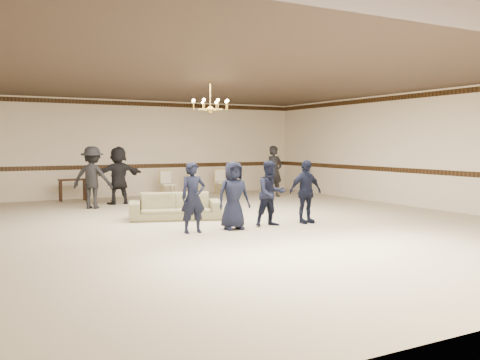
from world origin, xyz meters
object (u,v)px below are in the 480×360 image
object	(u,v)px
chandelier	(210,96)
adult_right	(274,171)
boy_b	(234,195)
settee	(175,206)
adult_left	(92,178)
banquet_chair_mid	(196,183)
boy_d	(305,192)
banquet_chair_right	(222,182)
boy_a	(193,198)
console_table	(73,190)
banquet_chair_left	(168,184)
boy_c	(271,193)
adult_mid	(118,175)

from	to	relation	value
chandelier	adult_right	world-z (taller)	chandelier
boy_b	settee	world-z (taller)	boy_b
adult_left	banquet_chair_mid	bearing A→B (deg)	-119.32
boy_d	banquet_chair_right	world-z (taller)	boy_d
settee	banquet_chair_right	xyz separation A→B (m)	(3.66, 4.92, 0.12)
chandelier	adult_left	size ratio (longest dim) A/B	0.56
boy_a	settee	distance (m)	1.99
boy_d	boy_a	bearing A→B (deg)	179.48
chandelier	console_table	world-z (taller)	chandelier
settee	console_table	distance (m)	5.29
boy_a	banquet_chair_left	size ratio (longest dim) A/B	1.64
boy_c	console_table	distance (m)	7.57
boy_b	banquet_chair_left	bearing A→B (deg)	84.93
chandelier	adult_mid	world-z (taller)	chandelier
boy_b	banquet_chair_mid	xyz separation A→B (m)	(2.14, 6.84, -0.27)
boy_a	boy_d	bearing A→B (deg)	2.66
adult_left	banquet_chair_mid	world-z (taller)	adult_left
boy_c	adult_mid	xyz separation A→B (m)	(-1.74, 5.60, 0.14)
chandelier	boy_b	xyz separation A→B (m)	(-0.26, -1.66, -2.17)
chandelier	settee	world-z (taller)	chandelier
settee	console_table	size ratio (longest dim) A/B	2.61
boy_b	adult_mid	world-z (taller)	adult_mid
boy_a	boy_b	distance (m)	0.90
banquet_chair_mid	boy_c	bearing A→B (deg)	-105.58
boy_b	banquet_chair_right	bearing A→B (deg)	69.73
chandelier	boy_b	size ratio (longest dim) A/B	0.67
boy_d	banquet_chair_left	xyz separation A→B (m)	(-0.66, 6.84, -0.27)
adult_right	console_table	bearing A→B (deg)	156.59
banquet_chair_left	adult_mid	bearing A→B (deg)	-147.60
chandelier	adult_right	distance (m)	5.72
boy_a	console_table	xyz separation A→B (m)	(-0.96, 7.04, -0.36)
boy_a	settee	bearing A→B (deg)	81.52
boy_a	console_table	distance (m)	7.11
adult_left	boy_b	bearing A→B (deg)	143.74
settee	adult_right	distance (m)	5.82
boy_d	adult_right	size ratio (longest dim) A/B	0.83
boy_d	banquet_chair_right	distance (m)	6.97
settee	console_table	xyz separation A→B (m)	(-1.34, 5.12, 0.03)
boy_a	banquet_chair_mid	xyz separation A→B (m)	(3.04, 6.84, -0.27)
boy_b	console_table	world-z (taller)	boy_b
boy_a	boy_c	world-z (taller)	same
chandelier	boy_c	distance (m)	2.81
boy_d	banquet_chair_mid	xyz separation A→B (m)	(0.34, 6.84, -0.27)
settee	banquet_chair_mid	size ratio (longest dim) A/B	2.47
boy_b	adult_right	size ratio (longest dim) A/B	0.83
boy_a	banquet_chair_left	distance (m)	7.14
chandelier	adult_mid	distance (m)	4.57
boy_d	adult_mid	world-z (taller)	adult_mid
banquet_chair_left	adult_right	bearing A→B (deg)	-27.27
settee	banquet_chair_left	bearing A→B (deg)	89.74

